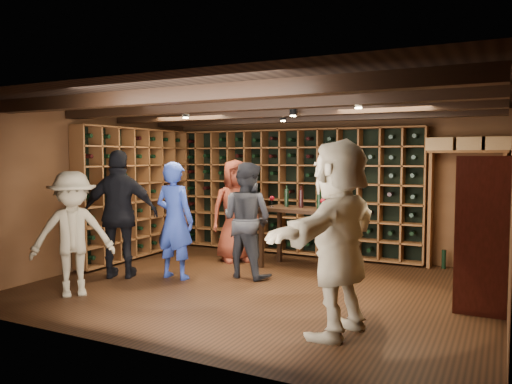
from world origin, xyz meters
The scene contains 13 objects.
ground centered at (0.00, 0.00, 0.00)m, with size 6.00×6.00×0.00m, color black.
room_shell centered at (0.00, 0.05, 2.42)m, with size 6.00×6.00×6.00m.
wine_rack_back centered at (-0.52, 2.33, 1.15)m, with size 4.65×0.30×2.20m.
wine_rack_left centered at (-2.83, 0.82, 1.15)m, with size 0.30×2.65×2.20m.
crate_shelf centered at (2.41, 2.32, 1.57)m, with size 1.20×0.32×2.07m.
display_cabinet centered at (2.71, 0.20, 0.86)m, with size 0.55×0.50×1.75m.
man_blue_shirt centered at (-1.34, -0.11, 0.85)m, with size 0.62×0.41×1.70m, color navy.
man_grey_suit centered at (-0.45, 0.45, 0.84)m, with size 0.82×0.64×1.69m, color black.
guest_red_floral centered at (-1.13, 1.34, 0.86)m, with size 0.84×0.55×1.73m, color maroon.
guest_woman_black centered at (-2.07, -0.43, 0.94)m, with size 1.10×0.46×1.87m, color black.
guest_khaki centered at (-1.95, -1.44, 0.79)m, with size 1.03×0.59×1.59m, color #7C6F56.
guest_beige centered at (1.48, -1.27, 0.97)m, with size 1.80×0.57×1.95m, color tan.
tasting_table centered at (0.10, 1.26, 0.85)m, with size 1.37×0.83×1.25m.
Camera 1 is at (2.95, -5.99, 1.76)m, focal length 35.00 mm.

